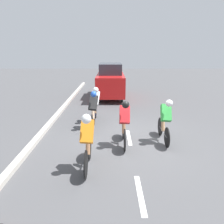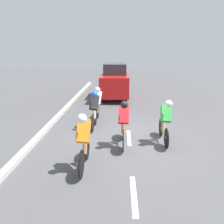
# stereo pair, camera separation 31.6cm
# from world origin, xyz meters

# --- Properties ---
(ground_plane) EXTENTS (60.00, 60.00, 0.00)m
(ground_plane) POSITION_xyz_m (0.00, 0.00, 0.00)
(ground_plane) COLOR #4C4C4F
(lane_stripe_near) EXTENTS (0.12, 1.40, 0.01)m
(lane_stripe_near) POSITION_xyz_m (0.00, 3.03, 0.00)
(lane_stripe_near) COLOR white
(lane_stripe_near) RESTS_ON ground
(lane_stripe_mid) EXTENTS (0.12, 1.40, 0.01)m
(lane_stripe_mid) POSITION_xyz_m (0.00, -0.17, 0.00)
(lane_stripe_mid) COLOR white
(lane_stripe_mid) RESTS_ON ground
(lane_stripe_far) EXTENTS (0.12, 1.40, 0.01)m
(lane_stripe_far) POSITION_xyz_m (0.00, -3.37, 0.00)
(lane_stripe_far) COLOR white
(lane_stripe_far) RESTS_ON ground
(curb) EXTENTS (0.20, 25.64, 0.14)m
(curb) POSITION_xyz_m (3.20, -0.17, 0.07)
(curb) COLOR #B7B2A8
(curb) RESTS_ON ground
(cyclist_red) EXTENTS (0.34, 1.70, 1.55)m
(cyclist_red) POSITION_xyz_m (0.21, 0.49, 0.81)
(cyclist_red) COLOR black
(cyclist_red) RESTS_ON ground
(cyclist_green) EXTENTS (0.36, 1.69, 1.52)m
(cyclist_green) POSITION_xyz_m (-1.16, 0.20, 0.81)
(cyclist_green) COLOR black
(cyclist_green) RESTS_ON ground
(cyclist_orange) EXTENTS (0.35, 1.66, 1.58)m
(cyclist_orange) POSITION_xyz_m (1.24, 1.98, 0.83)
(cyclist_orange) COLOR black
(cyclist_orange) RESTS_ON ground
(cyclist_white) EXTENTS (0.40, 1.62, 1.57)m
(cyclist_white) POSITION_xyz_m (1.32, -1.95, 0.83)
(cyclist_white) COLOR black
(cyclist_white) RESTS_ON ground
(cyclist_black) EXTENTS (0.39, 1.68, 1.55)m
(cyclist_black) POSITION_xyz_m (1.34, -1.13, 0.82)
(cyclist_black) COLOR black
(cyclist_black) RESTS_ON ground
(support_car) EXTENTS (1.70, 4.21, 2.19)m
(support_car) POSITION_xyz_m (0.70, -7.03, 1.09)
(support_car) COLOR black
(support_car) RESTS_ON ground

